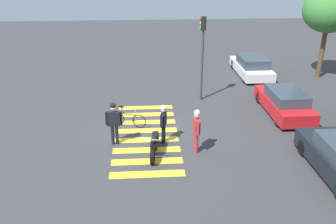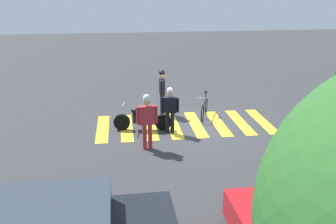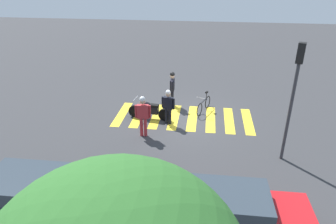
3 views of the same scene
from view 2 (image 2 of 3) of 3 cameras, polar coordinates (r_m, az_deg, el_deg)
The scene contains 8 objects.
ground_plane at distance 14.36m, azimuth 2.57°, elevation -1.98°, with size 60.00×60.00×0.00m, color #38383A.
police_motorcycle at distance 13.72m, azimuth -3.96°, elevation -1.02°, with size 2.16×0.62×1.02m.
leaning_bicycle at distance 15.19m, azimuth 5.67°, elevation 0.63°, with size 0.71×1.66×0.99m.
officer_on_foot at distance 13.23m, azimuth 0.31°, elevation 0.74°, with size 0.64×0.31×1.73m.
officer_by_motorcycle at distance 15.17m, azimuth -0.95°, elevation 3.68°, with size 0.25×0.71×1.91m.
pedestrian_bystander at distance 11.89m, azimuth -3.27°, elevation -0.84°, with size 0.70×0.25×1.89m.
crosswalk_stripes at distance 14.36m, azimuth 2.57°, elevation -1.97°, with size 6.75×2.82×0.01m.
car_red_convertible at distance 8.80m, azimuth 23.90°, elevation -13.76°, with size 4.33×1.81×1.30m.
Camera 2 is at (2.39, 13.18, 5.15)m, focal length 39.27 mm.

